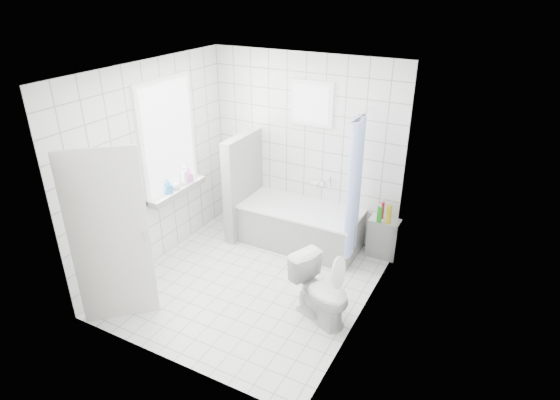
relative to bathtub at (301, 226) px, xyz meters
The scene contains 19 objects.
ground 1.17m from the bathtub, 97.13° to the right, with size 3.00×3.00×0.00m, color white.
ceiling 2.57m from the bathtub, 97.13° to the right, with size 3.00×3.00×0.00m, color white.
wall_back 1.09m from the bathtub, 110.56° to the left, with size 2.80×0.02×2.60m, color white.
wall_front 2.82m from the bathtub, 93.07° to the right, with size 2.80×0.02×2.60m, color white.
wall_left 2.16m from the bathtub, 143.86° to the right, with size 0.02×3.00×2.60m, color white.
wall_right 1.97m from the bathtub, 41.77° to the right, with size 0.02×3.00×2.60m, color white.
window_left 2.15m from the bathtub, 151.12° to the right, with size 0.01×0.90×1.40m, color white.
window_back 1.69m from the bathtub, 97.02° to the left, with size 0.50×0.01×0.50m, color white.
window_sill 1.76m from the bathtub, 150.37° to the right, with size 0.18×1.02×0.08m, color white.
door 2.67m from the bathtub, 115.21° to the right, with size 0.04×0.80×2.00m, color silver.
bathtub is the anchor object (origin of this frame).
partition_wall 1.01m from the bathtub, behind, with size 0.15×0.85×1.50m, color white.
tiled_ledge 1.14m from the bathtub, 12.88° to the left, with size 0.40×0.24×0.55m, color white.
toilet 1.60m from the bathtub, 56.12° to the right, with size 0.41×0.72×0.73m, color white.
curtain_rod 1.88m from the bathtub, ahead, with size 0.02×0.02×0.80m, color silver.
shower_curtain 1.13m from the bathtub, 11.33° to the right, with size 0.14×0.48×1.78m, color #4C67E0, non-canonical shape.
tub_faucet 0.66m from the bathtub, 73.38° to the left, with size 0.18×0.06×0.06m, color silver.
sill_bottles 1.78m from the bathtub, 152.37° to the right, with size 0.13×0.57×0.27m.
ledge_bottles 1.18m from the bathtub, 10.56° to the left, with size 0.19×0.20×0.27m.
Camera 1 is at (2.58, -4.09, 3.49)m, focal length 30.00 mm.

